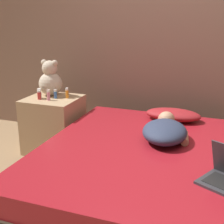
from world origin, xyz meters
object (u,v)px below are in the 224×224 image
bottle_pink (49,95)px  bottle_white (39,93)px  pillow (173,115)px  bottle_orange (67,93)px  person_lying (165,130)px  bottle_blue (55,94)px  teddy_bear (50,80)px  bottle_red (39,95)px

bottle_pink → bottle_white: bearing=163.0°
pillow → bottle_orange: 1.08m
person_lying → bottle_pink: bottle_pink is taller
person_lying → bottle_blue: 1.24m
bottle_white → bottle_orange: 0.28m
pillow → bottle_blue: bearing=-171.6°
pillow → person_lying: 0.50m
teddy_bear → bottle_red: size_ratio=3.93×
bottle_white → bottle_orange: bottle_orange is taller
bottle_pink → person_lying: bearing=-11.3°
person_lying → bottle_white: bottle_white is taller
bottle_white → bottle_blue: size_ratio=1.08×
teddy_bear → bottle_white: teddy_bear is taller
bottle_white → bottle_pink: size_ratio=0.93×
bottle_red → person_lying: bearing=-10.4°
bottle_pink → bottle_orange: (0.13, 0.14, -0.00)m
bottle_blue → bottle_red: bearing=-146.4°
bottle_white → teddy_bear: bearing=72.1°
pillow → bottle_red: size_ratio=5.49×
bottle_pink → bottle_orange: bearing=45.5°
pillow → person_lying: bearing=-87.9°
person_lying → bottle_red: size_ratio=6.69×
teddy_bear → bottle_orange: (0.22, -0.05, -0.11)m
person_lying → teddy_bear: teddy_bear is taller
person_lying → bottle_orange: bottle_orange is taller
bottle_white → bottle_blue: bottle_white is taller
pillow → teddy_bear: bearing=-176.8°
person_lying → bottle_blue: size_ratio=6.93×
bottle_blue → bottle_red: bottle_red is taller
bottle_pink → bottle_blue: bottle_pink is taller
bottle_blue → bottle_orange: bearing=24.5°
bottle_orange → bottle_red: (-0.24, -0.14, -0.01)m
bottle_white → bottle_blue: (0.16, 0.05, -0.00)m
pillow → teddy_bear: 1.31m
bottle_orange → bottle_blue: bearing=-155.5°
person_lying → bottle_blue: bearing=156.5°
teddy_bear → bottle_blue: bearing=-42.1°
person_lying → pillow: bearing=84.2°
pillow → teddy_bear: (-1.28, -0.07, 0.26)m
bottle_pink → bottle_red: bearing=-179.5°
bottle_orange → bottle_white: bearing=-160.0°
bottle_white → bottle_orange: bearing=20.0°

